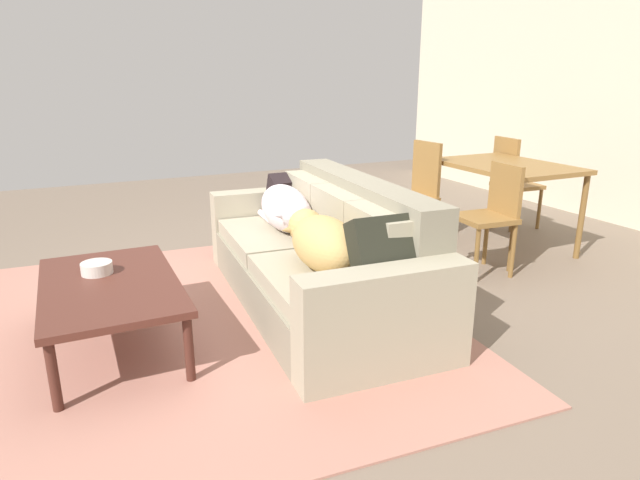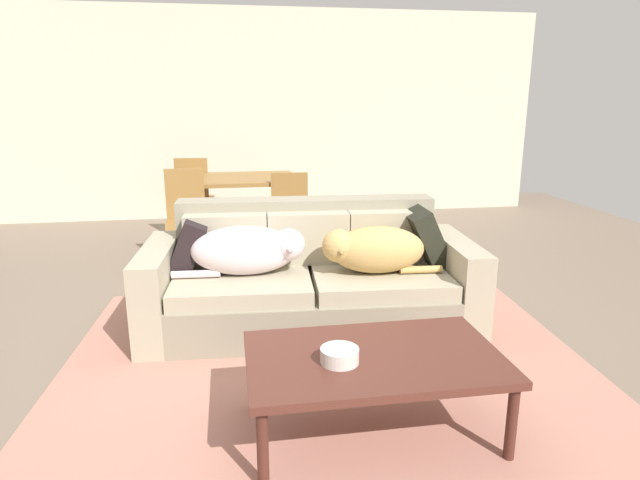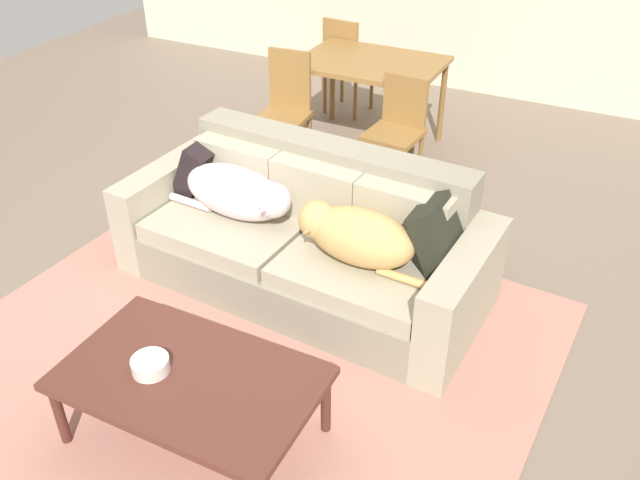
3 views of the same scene
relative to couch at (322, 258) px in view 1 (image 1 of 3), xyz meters
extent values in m
plane|color=#776555|center=(-0.29, -0.20, -0.32)|extent=(10.00, 10.00, 0.00)
cube|color=#B17666|center=(0.00, -0.81, -0.32)|extent=(3.38, 3.10, 0.01)
cube|color=gray|center=(0.00, -0.07, -0.17)|extent=(1.96, 1.09, 0.31)
cube|color=tan|center=(-0.48, -0.04, 0.04)|extent=(0.98, 0.99, 0.11)
cube|color=tan|center=(0.47, -0.10, 0.04)|extent=(0.98, 0.99, 0.11)
cube|color=gray|center=(0.02, 0.29, 0.32)|extent=(1.91, 0.36, 0.44)
cube|color=tan|center=(-0.58, 0.14, 0.28)|extent=(0.59, 0.20, 0.37)
cube|color=tan|center=(0.01, 0.10, 0.28)|extent=(0.59, 0.20, 0.37)
cube|color=tan|center=(0.60, 0.07, 0.28)|extent=(0.59, 0.20, 0.37)
cube|color=tan|center=(-1.05, 0.00, -0.02)|extent=(0.26, 0.98, 0.61)
cube|color=tan|center=(1.04, -0.14, -0.02)|extent=(0.26, 0.98, 0.61)
ellipsoid|color=silver|center=(-0.46, -0.09, 0.27)|extent=(0.73, 0.35, 0.34)
sphere|color=silver|center=(-0.16, -0.13, 0.30)|extent=(0.22, 0.22, 0.22)
cone|color=#A8979B|center=(-0.17, -0.23, 0.29)|extent=(0.11, 0.13, 0.10)
cylinder|color=silver|center=(-0.79, -0.13, 0.13)|extent=(0.32, 0.07, 0.05)
ellipsoid|color=tan|center=(0.45, -0.20, 0.26)|extent=(0.67, 0.39, 0.32)
sphere|color=tan|center=(0.17, -0.20, 0.30)|extent=(0.23, 0.23, 0.23)
cone|color=olive|center=(0.16, -0.30, 0.29)|extent=(0.11, 0.13, 0.10)
cylinder|color=tan|center=(0.73, -0.28, 0.13)|extent=(0.29, 0.07, 0.05)
cube|color=black|center=(-0.85, 0.10, 0.26)|extent=(0.29, 0.37, 0.40)
cube|color=black|center=(0.85, 0.00, 0.28)|extent=(0.32, 0.43, 0.44)
cube|color=#532920|center=(0.10, -1.39, 0.07)|extent=(1.21, 0.73, 0.04)
cylinder|color=#46231B|center=(-0.45, -1.71, -0.14)|extent=(0.05, 0.05, 0.38)
cylinder|color=#46231B|center=(0.66, -1.71, -0.14)|extent=(0.05, 0.05, 0.38)
cylinder|color=#46231B|center=(-0.45, -1.08, -0.14)|extent=(0.05, 0.05, 0.38)
cylinder|color=#46231B|center=(0.66, -1.08, -0.14)|extent=(0.05, 0.05, 0.38)
cylinder|color=silver|center=(-0.07, -1.44, 0.13)|extent=(0.18, 0.18, 0.07)
cube|color=olive|center=(-0.45, 2.04, 0.44)|extent=(1.18, 0.86, 0.04)
cylinder|color=brown|center=(-0.99, 1.66, 0.05)|extent=(0.05, 0.05, 0.74)
cylinder|color=brown|center=(0.09, 1.66, 0.05)|extent=(0.05, 0.05, 0.74)
cylinder|color=brown|center=(-0.99, 2.42, 0.05)|extent=(0.05, 0.05, 0.74)
cylinder|color=brown|center=(0.09, 2.42, 0.05)|extent=(0.05, 0.05, 0.74)
cube|color=olive|center=(-0.94, 1.36, 0.10)|extent=(0.44, 0.44, 0.04)
cube|color=olive|center=(-0.96, 1.54, 0.37)|extent=(0.36, 0.07, 0.50)
cylinder|color=brown|center=(-1.09, 1.18, -0.12)|extent=(0.04, 0.04, 0.41)
cylinder|color=brown|center=(-0.76, 1.21, -0.12)|extent=(0.04, 0.04, 0.41)
cylinder|color=brown|center=(-1.13, 1.51, -0.12)|extent=(0.04, 0.04, 0.41)
cylinder|color=brown|center=(-0.79, 1.55, -0.12)|extent=(0.04, 0.04, 0.41)
cube|color=olive|center=(0.02, 1.40, 0.13)|extent=(0.43, 0.43, 0.04)
cube|color=olive|center=(0.04, 1.58, 0.35)|extent=(0.36, 0.06, 0.40)
cylinder|color=brown|center=(-0.16, 1.25, -0.10)|extent=(0.04, 0.04, 0.44)
cylinder|color=brown|center=(0.18, 1.22, -0.10)|extent=(0.04, 0.04, 0.44)
cylinder|color=brown|center=(-0.14, 1.58, -0.10)|extent=(0.04, 0.04, 0.44)
cylinder|color=brown|center=(0.20, 1.56, -0.10)|extent=(0.04, 0.04, 0.44)
cube|color=olive|center=(-0.94, 2.69, 0.11)|extent=(0.43, 0.43, 0.04)
cube|color=olive|center=(-0.96, 2.51, 0.37)|extent=(0.36, 0.07, 0.48)
cylinder|color=brown|center=(-0.76, 2.84, -0.12)|extent=(0.04, 0.04, 0.42)
cylinder|color=brown|center=(-1.10, 2.87, -0.12)|extent=(0.04, 0.04, 0.42)
cylinder|color=brown|center=(-0.79, 2.50, -0.12)|extent=(0.04, 0.04, 0.42)
cylinder|color=brown|center=(-1.13, 2.53, -0.12)|extent=(0.04, 0.04, 0.42)
camera|label=1|loc=(3.23, -1.53, 1.23)|focal=30.56mm
camera|label=2|loc=(-0.54, -3.68, 1.28)|focal=30.62mm
camera|label=3|loc=(1.66, -3.15, 2.36)|focal=38.02mm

